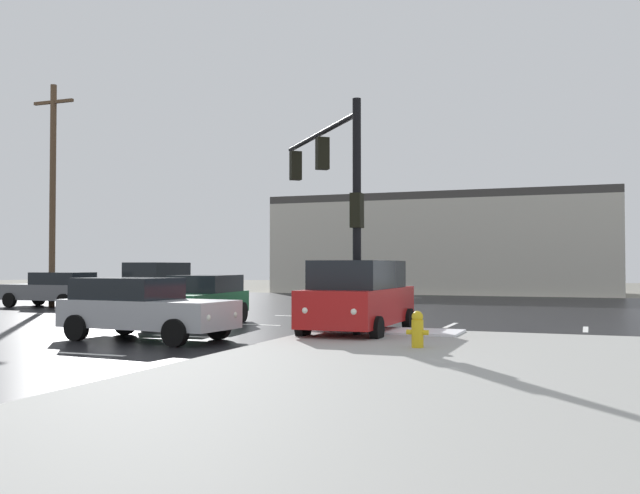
# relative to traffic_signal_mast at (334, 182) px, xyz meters

# --- Properties ---
(ground_plane) EXTENTS (120.00, 120.00, 0.00)m
(ground_plane) POSITION_rel_traffic_signal_mast_xyz_m (-3.43, 3.74, -4.26)
(ground_plane) COLOR slate
(road_asphalt) EXTENTS (44.00, 44.00, 0.02)m
(road_asphalt) POSITION_rel_traffic_signal_mast_xyz_m (-3.43, 3.74, -4.25)
(road_asphalt) COLOR black
(road_asphalt) RESTS_ON ground_plane
(snow_strip_curbside) EXTENTS (4.00, 1.60, 0.06)m
(snow_strip_curbside) POSITION_rel_traffic_signal_mast_xyz_m (1.57, -0.26, -4.09)
(snow_strip_curbside) COLOR white
(snow_strip_curbside) RESTS_ON sidewalk_corner
(lane_markings) EXTENTS (36.15, 36.15, 0.01)m
(lane_markings) POSITION_rel_traffic_signal_mast_xyz_m (-2.23, 2.36, -4.23)
(lane_markings) COLOR silver
(lane_markings) RESTS_ON road_asphalt
(traffic_signal_mast) EXTENTS (4.07, 4.90, 6.11)m
(traffic_signal_mast) POSITION_rel_traffic_signal_mast_xyz_m (0.00, 0.00, 0.00)
(traffic_signal_mast) COLOR black
(traffic_signal_mast) RESTS_ON sidewalk_corner
(fire_hydrant) EXTENTS (0.48, 0.26, 0.79)m
(fire_hydrant) POSITION_rel_traffic_signal_mast_xyz_m (3.19, -3.56, -3.72)
(fire_hydrant) COLOR gold
(fire_hydrant) RESTS_ON sidewalk_corner
(strip_building_background) EXTENTS (22.82, 8.00, 6.69)m
(strip_building_background) POSITION_rel_traffic_signal_mast_xyz_m (-2.78, 30.23, -0.91)
(strip_building_background) COLOR beige
(strip_building_background) RESTS_ON ground_plane
(suv_tan) EXTENTS (2.41, 4.93, 2.03)m
(suv_tan) POSITION_rel_traffic_signal_mast_xyz_m (-12.80, 10.44, -3.16)
(suv_tan) COLOR tan
(suv_tan) RESTS_ON road_asphalt
(suv_red) EXTENTS (2.19, 4.85, 2.03)m
(suv_red) POSITION_rel_traffic_signal_mast_xyz_m (0.82, -0.33, -3.16)
(suv_red) COLOR #B21919
(suv_red) RESTS_ON road_asphalt
(sedan_silver) EXTENTS (4.65, 2.33, 1.58)m
(sedan_silver) POSITION_rel_traffic_signal_mast_xyz_m (-3.98, -3.41, -3.40)
(sedan_silver) COLOR #B7BABF
(sedan_silver) RESTS_ON road_asphalt
(sedan_grey) EXTENTS (4.55, 2.04, 1.58)m
(sedan_grey) POSITION_rel_traffic_signal_mast_xyz_m (-16.10, 7.11, -3.40)
(sedan_grey) COLOR slate
(sedan_grey) RESTS_ON road_asphalt
(sedan_green) EXTENTS (2.42, 4.68, 1.58)m
(sedan_green) POSITION_rel_traffic_signal_mast_xyz_m (-5.01, 1.20, -3.40)
(sedan_green) COLOR #195933
(sedan_green) RESTS_ON road_asphalt
(utility_pole_far) EXTENTS (2.20, 0.28, 10.28)m
(utility_pole_far) POSITION_rel_traffic_signal_mast_xyz_m (-16.46, 7.38, 1.11)
(utility_pole_far) COLOR brown
(utility_pole_far) RESTS_ON ground_plane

